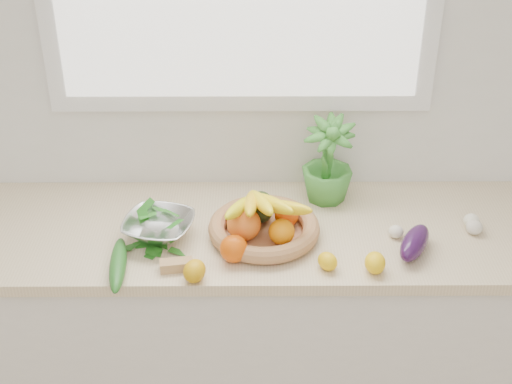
{
  "coord_description": "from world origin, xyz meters",
  "views": [
    {
      "loc": [
        0.04,
        -0.02,
        2.23
      ],
      "look_at": [
        0.05,
        1.93,
        1.05
      ],
      "focal_mm": 50.0,
      "sensor_mm": 36.0,
      "label": 1
    }
  ],
  "objects_px": {
    "apple": "(238,218)",
    "fruit_basket": "(263,223)",
    "eggplant": "(415,243)",
    "potted_herb": "(328,162)",
    "colander_with_spinach": "(159,223)",
    "cucumber": "(118,265)"
  },
  "relations": [
    {
      "from": "apple",
      "to": "fruit_basket",
      "type": "height_order",
      "value": "fruit_basket"
    },
    {
      "from": "apple",
      "to": "eggplant",
      "type": "distance_m",
      "value": 0.57
    },
    {
      "from": "potted_herb",
      "to": "apple",
      "type": "bearing_deg",
      "value": -148.44
    },
    {
      "from": "fruit_basket",
      "to": "potted_herb",
      "type": "bearing_deg",
      "value": 46.23
    },
    {
      "from": "apple",
      "to": "potted_herb",
      "type": "distance_m",
      "value": 0.38
    },
    {
      "from": "apple",
      "to": "fruit_basket",
      "type": "bearing_deg",
      "value": -29.9
    },
    {
      "from": "apple",
      "to": "colander_with_spinach",
      "type": "relative_size",
      "value": 0.31
    },
    {
      "from": "potted_herb",
      "to": "fruit_basket",
      "type": "xyz_separation_m",
      "value": [
        -0.23,
        -0.24,
        -0.09
      ]
    },
    {
      "from": "eggplant",
      "to": "cucumber",
      "type": "bearing_deg",
      "value": -174.4
    },
    {
      "from": "eggplant",
      "to": "colander_with_spinach",
      "type": "relative_size",
      "value": 0.72
    },
    {
      "from": "apple",
      "to": "potted_herb",
      "type": "relative_size",
      "value": 0.26
    },
    {
      "from": "eggplant",
      "to": "cucumber",
      "type": "distance_m",
      "value": 0.92
    },
    {
      "from": "potted_herb",
      "to": "colander_with_spinach",
      "type": "height_order",
      "value": "potted_herb"
    },
    {
      "from": "potted_herb",
      "to": "fruit_basket",
      "type": "distance_m",
      "value": 0.34
    },
    {
      "from": "colander_with_spinach",
      "to": "apple",
      "type": "bearing_deg",
      "value": 12.49
    },
    {
      "from": "cucumber",
      "to": "colander_with_spinach",
      "type": "distance_m",
      "value": 0.21
    },
    {
      "from": "apple",
      "to": "eggplant",
      "type": "bearing_deg",
      "value": -14.46
    },
    {
      "from": "cucumber",
      "to": "potted_herb",
      "type": "height_order",
      "value": "potted_herb"
    },
    {
      "from": "eggplant",
      "to": "colander_with_spinach",
      "type": "bearing_deg",
      "value": 173.89
    },
    {
      "from": "eggplant",
      "to": "potted_herb",
      "type": "distance_m",
      "value": 0.43
    },
    {
      "from": "cucumber",
      "to": "potted_herb",
      "type": "relative_size",
      "value": 0.86
    },
    {
      "from": "apple",
      "to": "cucumber",
      "type": "bearing_deg",
      "value": -147.1
    }
  ]
}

